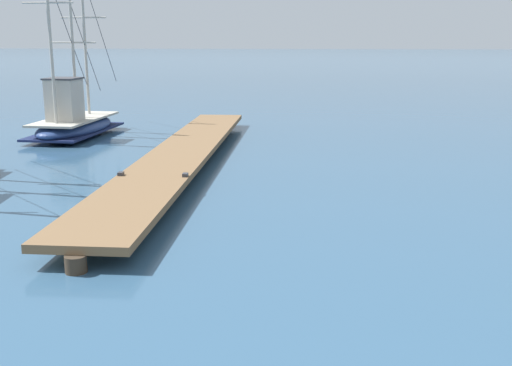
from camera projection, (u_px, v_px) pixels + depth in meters
name	position (u px, v px, depth m)	size (l,w,h in m)	color
floating_dock	(181.00, 153.00, 18.38)	(2.03, 17.69, 0.53)	brown
fishing_boat_0	(73.00, 121.00, 23.58)	(2.34, 7.15, 6.72)	navy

